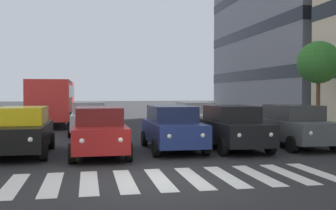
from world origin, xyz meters
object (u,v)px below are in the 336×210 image
(car_3, at_px, (99,131))
(bus_behind_traffic, at_px, (54,98))
(car_2, at_px, (172,127))
(car_row2_1, at_px, (196,118))
(car_0, at_px, (294,125))
(street_tree_1, at_px, (319,63))
(car_row2_0, at_px, (89,118))
(car_1, at_px, (232,127))
(car_4, at_px, (22,130))

(car_3, bearing_deg, bus_behind_traffic, -79.58)
(car_2, distance_m, car_row2_1, 6.04)
(car_0, bearing_deg, car_2, -0.43)
(car_0, bearing_deg, car_3, 4.95)
(car_3, distance_m, street_tree_1, 12.39)
(car_3, relative_size, car_row2_0, 1.00)
(car_row2_0, height_order, street_tree_1, street_tree_1)
(car_row2_0, xyz_separation_m, street_tree_1, (-11.59, 3.03, 2.88))
(car_0, relative_size, car_row2_1, 1.00)
(car_1, distance_m, bus_behind_traffic, 16.31)
(car_1, relative_size, car_row2_0, 1.00)
(car_2, distance_m, car_4, 5.53)
(car_4, relative_size, car_row2_0, 1.00)
(car_0, distance_m, car_2, 5.12)
(car_row2_1, relative_size, bus_behind_traffic, 0.42)
(car_row2_1, relative_size, street_tree_1, 0.94)
(bus_behind_traffic, height_order, street_tree_1, street_tree_1)
(car_0, height_order, car_2, same)
(car_0, xyz_separation_m, car_4, (10.65, 0.03, 0.00))
(car_0, distance_m, bus_behind_traffic, 17.67)
(bus_behind_traffic, relative_size, street_tree_1, 2.22)
(car_0, bearing_deg, car_row2_1, -64.38)
(car_4, distance_m, street_tree_1, 14.72)
(car_4, bearing_deg, bus_behind_traffic, -90.00)
(car_4, relative_size, street_tree_1, 0.94)
(car_3, xyz_separation_m, street_tree_1, (-11.25, -4.31, 2.88))
(street_tree_1, bearing_deg, car_1, 32.03)
(car_3, xyz_separation_m, car_row2_0, (0.34, -7.34, 0.00))
(street_tree_1, bearing_deg, car_0, 47.52)
(car_3, bearing_deg, car_4, -13.57)
(car_1, bearing_deg, car_4, -1.03)
(car_3, bearing_deg, car_row2_1, -130.17)
(car_row2_1, bearing_deg, car_1, 89.11)
(car_2, bearing_deg, car_1, 174.82)
(car_2, xyz_separation_m, car_row2_1, (-2.45, -5.52, 0.00))
(car_1, height_order, car_row2_0, same)
(car_row2_1, bearing_deg, car_2, 66.03)
(car_0, xyz_separation_m, car_1, (2.75, 0.18, 0.00))
(car_0, relative_size, car_3, 1.00)
(street_tree_1, bearing_deg, car_row2_1, -17.94)
(car_4, relative_size, bus_behind_traffic, 0.42)
(car_row2_0, bearing_deg, car_0, 141.22)
(car_4, bearing_deg, car_row2_1, -145.00)
(car_2, distance_m, car_row2_0, 7.32)
(car_row2_1, xyz_separation_m, street_tree_1, (-5.98, 1.94, 2.88))
(car_2, distance_m, bus_behind_traffic, 15.11)
(car_0, distance_m, car_4, 10.65)
(car_row2_0, xyz_separation_m, car_row2_1, (-5.61, 1.09, 0.00))
(car_2, xyz_separation_m, car_3, (2.82, 0.73, 0.00))
(car_0, height_order, car_4, same)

